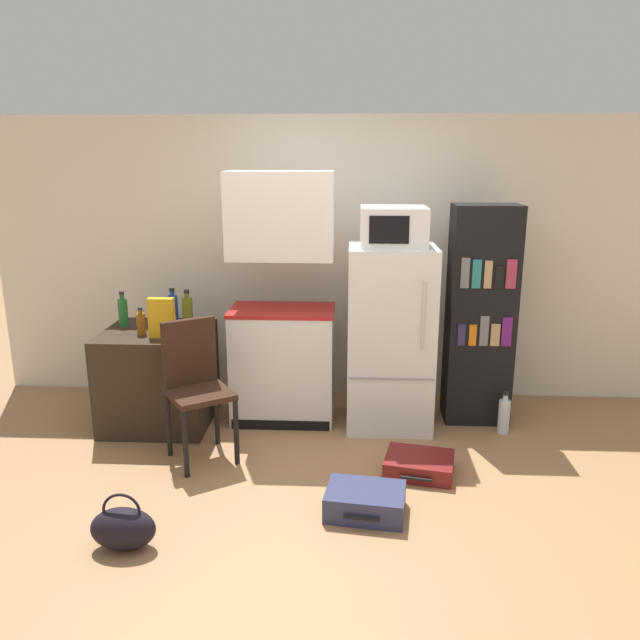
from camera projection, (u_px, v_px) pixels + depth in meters
name	position (u px, v px, depth m)	size (l,w,h in m)	color
ground_plane	(325.00, 508.00, 3.82)	(24.00, 24.00, 0.00)	#A3754C
wall_back	(358.00, 260.00, 5.43)	(6.40, 0.10, 2.42)	silver
side_table	(159.00, 377.00, 4.96)	(0.81, 0.77, 0.77)	#2D2319
kitchen_hutch	(282.00, 310.00, 4.91)	(0.82, 0.50, 1.98)	white
refrigerator	(390.00, 337.00, 4.86)	(0.66, 0.63, 1.43)	silver
microwave	(393.00, 226.00, 4.64)	(0.49, 0.45, 0.29)	silver
bookshelf	(480.00, 316.00, 4.91)	(0.51, 0.36, 1.74)	black
bottle_amber_beer	(141.00, 323.00, 4.73)	(0.07, 0.07, 0.21)	brown
bottle_olive_oil	(188.00, 311.00, 4.96)	(0.08, 0.08, 0.29)	#566619
bottle_blue_soda	(173.00, 308.00, 5.10)	(0.08, 0.08, 0.28)	#1E47A3
bottle_green_tall	(123.00, 312.00, 4.95)	(0.07, 0.07, 0.28)	#1E6028
cereal_box	(162.00, 318.00, 4.64)	(0.19, 0.07, 0.30)	gold
chair	(195.00, 377.00, 4.36)	(0.55, 0.55, 0.99)	black
suitcase_large_flat	(365.00, 502.00, 3.74)	(0.51, 0.40, 0.16)	navy
suitcase_small_flat	(419.00, 465.00, 4.23)	(0.51, 0.44, 0.12)	maroon
handbag	(123.00, 528.00, 3.39)	(0.36, 0.20, 0.33)	black
water_bottle_front	(504.00, 415.00, 4.83)	(0.09, 0.09, 0.34)	silver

